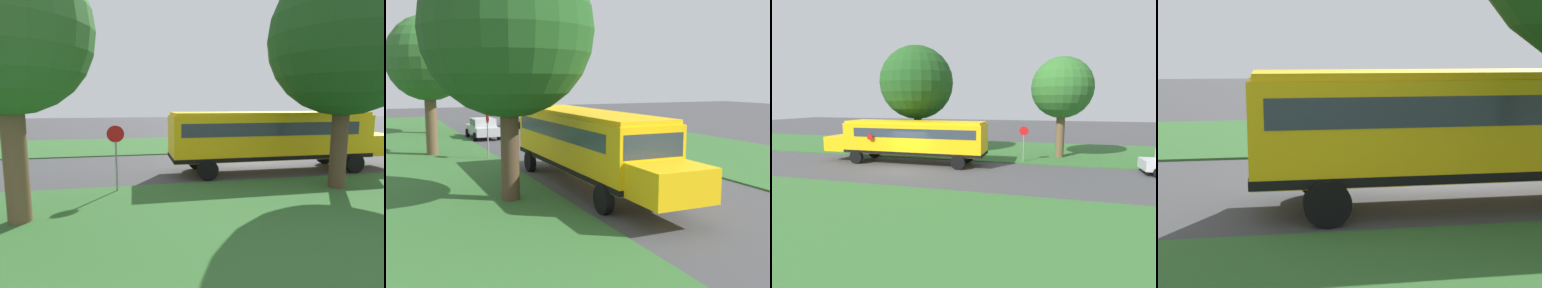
{
  "view_description": "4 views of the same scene",
  "coord_description": "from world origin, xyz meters",
  "views": [
    {
      "loc": [
        -16.83,
        6.91,
        3.63
      ],
      "look_at": [
        -2.55,
        4.09,
        1.63
      ],
      "focal_mm": 28.0,
      "sensor_mm": 36.0,
      "label": 1
    },
    {
      "loc": [
        -10.21,
        -17.31,
        4.43
      ],
      "look_at": [
        -1.03,
        3.16,
        1.26
      ],
      "focal_mm": 42.0,
      "sensor_mm": 36.0,
      "label": 2
    },
    {
      "loc": [
        18.1,
        9.09,
        4.51
      ],
      "look_at": [
        -1.99,
        3.67,
        1.62
      ],
      "focal_mm": 28.0,
      "sensor_mm": 36.0,
      "label": 3
    },
    {
      "loc": [
        -14.02,
        4.66,
        3.59
      ],
      "look_at": [
        0.18,
        2.49,
        1.1
      ],
      "focal_mm": 50.0,
      "sensor_mm": 36.0,
      "label": 4
    }
  ],
  "objects": [
    {
      "name": "grass_far_side",
      "position": [
        9.0,
        0.0,
        0.04
      ],
      "size": [
        10.0,
        80.0,
        0.07
      ],
      "primitive_type": "cube",
      "color": "#33662D",
      "rests_on": "ground"
    },
    {
      "name": "ground_plane",
      "position": [
        0.0,
        0.0,
        0.0
      ],
      "size": [
        120.0,
        120.0,
        0.0
      ],
      "primitive_type": "plane",
      "color": "#424244"
    },
    {
      "name": "school_bus",
      "position": [
        -2.21,
        -0.45,
        1.92
      ],
      "size": [
        2.85,
        12.42,
        3.16
      ],
      "color": "yellow",
      "rests_on": "ground"
    }
  ]
}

